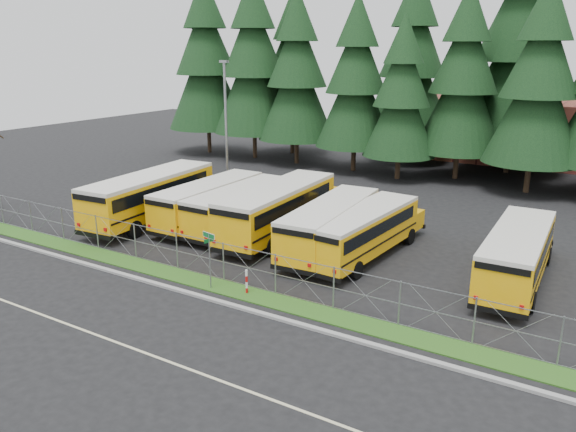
# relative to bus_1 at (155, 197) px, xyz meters

# --- Properties ---
(ground) EXTENTS (120.00, 120.00, 0.00)m
(ground) POSITION_rel_bus_1_xyz_m (11.16, -4.86, -1.60)
(ground) COLOR black
(ground) RESTS_ON ground
(curb) EXTENTS (50.00, 0.25, 0.12)m
(curb) POSITION_rel_bus_1_xyz_m (11.16, -7.96, -1.54)
(curb) COLOR gray
(curb) RESTS_ON ground
(grass_verge) EXTENTS (50.00, 1.40, 0.06)m
(grass_verge) POSITION_rel_bus_1_xyz_m (11.16, -6.56, -1.57)
(grass_verge) COLOR #254B15
(grass_verge) RESTS_ON ground
(road_lane_line) EXTENTS (50.00, 0.12, 0.01)m
(road_lane_line) POSITION_rel_bus_1_xyz_m (11.16, -12.86, -1.59)
(road_lane_line) COLOR beige
(road_lane_line) RESTS_ON ground
(chainlink_fence) EXTENTS (44.00, 0.10, 2.00)m
(chainlink_fence) POSITION_rel_bus_1_xyz_m (11.16, -5.86, -0.60)
(chainlink_fence) COLOR gray
(chainlink_fence) RESTS_ON ground
(brick_building) EXTENTS (22.00, 10.00, 6.00)m
(brick_building) POSITION_rel_bus_1_xyz_m (17.16, 35.14, 1.40)
(brick_building) COLOR brown
(brick_building) RESTS_ON ground
(bus_1) EXTENTS (3.77, 12.36, 3.19)m
(bus_1) POSITION_rel_bus_1_xyz_m (0.00, 0.00, 0.00)
(bus_1) COLOR #F5AB07
(bus_1) RESTS_ON ground
(bus_2) EXTENTS (2.53, 10.55, 2.76)m
(bus_2) POSITION_rel_bus_1_xyz_m (3.63, 1.48, -0.21)
(bus_2) COLOR #F5AB07
(bus_2) RESTS_ON ground
(bus_3) EXTENTS (2.48, 10.30, 2.70)m
(bus_3) POSITION_rel_bus_1_xyz_m (6.02, 1.55, -0.25)
(bus_3) COLOR #F5AB07
(bus_3) RESTS_ON ground
(bus_4) EXTENTS (3.24, 12.02, 3.13)m
(bus_4) POSITION_rel_bus_1_xyz_m (8.80, 1.68, -0.03)
(bus_4) COLOR #F5AB07
(bus_4) RESTS_ON ground
(bus_5) EXTENTS (3.21, 10.88, 2.82)m
(bus_5) POSITION_rel_bus_1_xyz_m (12.69, 0.88, -0.19)
(bus_5) COLOR #F5AB07
(bus_5) RESTS_ON ground
(bus_6) EXTENTS (3.26, 10.62, 2.74)m
(bus_6) POSITION_rel_bus_1_xyz_m (14.76, 0.84, -0.23)
(bus_6) COLOR #F5AB07
(bus_6) RESTS_ON ground
(bus_east) EXTENTS (2.78, 10.62, 2.77)m
(bus_east) POSITION_rel_bus_1_xyz_m (22.44, 1.33, -0.21)
(bus_east) COLOR #F5AB07
(bus_east) RESTS_ON ground
(street_sign) EXTENTS (0.82, 0.54, 2.81)m
(street_sign) POSITION_rel_bus_1_xyz_m (10.19, -6.94, 0.44)
(street_sign) COLOR gray
(street_sign) RESTS_ON ground
(striped_bollard) EXTENTS (0.11, 0.11, 1.20)m
(striped_bollard) POSITION_rel_bus_1_xyz_m (11.99, -6.52, -1.00)
(striped_bollard) COLOR #B20C0C
(striped_bollard) RESTS_ON ground
(light_standard) EXTENTS (0.70, 0.35, 10.14)m
(light_standard) POSITION_rel_bus_1_xyz_m (-1.02, 9.25, 3.90)
(light_standard) COLOR gray
(light_standard) RESTS_ON ground
(conifer_0) EXTENTS (8.37, 8.37, 18.50)m
(conifer_0) POSITION_rel_bus_1_xyz_m (-13.19, 22.03, 7.66)
(conifer_0) COLOR black
(conifer_0) RESTS_ON ground
(conifer_1) EXTENTS (8.28, 8.28, 18.30)m
(conifer_1) POSITION_rel_bus_1_xyz_m (-7.11, 22.02, 7.55)
(conifer_1) COLOR black
(conifer_1) RESTS_ON ground
(conifer_2) EXTENTS (7.49, 7.49, 16.57)m
(conifer_2) POSITION_rel_bus_1_xyz_m (-1.82, 21.66, 6.69)
(conifer_2) COLOR black
(conifer_2) RESTS_ON ground
(conifer_3) EXTENTS (7.15, 7.15, 15.81)m
(conifer_3) POSITION_rel_bus_1_xyz_m (4.51, 21.36, 6.31)
(conifer_3) COLOR black
(conifer_3) RESTS_ON ground
(conifer_4) EXTENTS (6.29, 6.29, 13.91)m
(conifer_4) POSITION_rel_bus_1_xyz_m (9.28, 20.25, 5.36)
(conifer_4) COLOR black
(conifer_4) RESTS_ON ground
(conifer_5) EXTENTS (7.41, 7.41, 16.39)m
(conifer_5) POSITION_rel_bus_1_xyz_m (13.63, 22.94, 6.60)
(conifer_5) COLOR black
(conifer_5) RESTS_ON ground
(conifer_6) EXTENTS (7.41, 7.41, 16.40)m
(conifer_6) POSITION_rel_bus_1_xyz_m (19.83, 20.88, 6.60)
(conifer_6) COLOR black
(conifer_6) RESTS_ON ground
(conifer_10) EXTENTS (7.64, 7.64, 16.89)m
(conifer_10) POSITION_rel_bus_1_xyz_m (-5.13, 26.38, 6.85)
(conifer_10) COLOR black
(conifer_10) RESTS_ON ground
(conifer_11) EXTENTS (8.35, 8.35, 18.46)m
(conifer_11) POSITION_rel_bus_1_xyz_m (7.26, 28.31, 7.63)
(conifer_11) COLOR black
(conifer_11) RESTS_ON ground
(conifer_12) EXTENTS (9.91, 9.91, 21.91)m
(conifer_12) POSITION_rel_bus_1_xyz_m (16.97, 27.93, 9.36)
(conifer_12) COLOR black
(conifer_12) RESTS_ON ground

